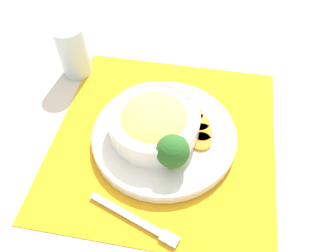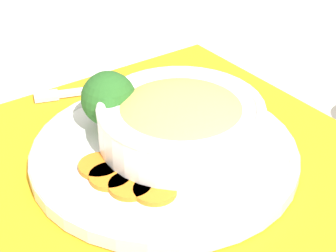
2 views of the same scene
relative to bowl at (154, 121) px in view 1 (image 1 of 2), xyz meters
name	(u,v)px [view 1 (image 1 of 2)]	position (x,y,z in m)	size (l,w,h in m)	color
ground_plane	(164,139)	(0.00, 0.02, -0.05)	(4.00, 4.00, 0.00)	beige
placemat	(164,138)	(0.00, 0.02, -0.05)	(0.53, 0.52, 0.00)	orange
plate	(164,135)	(0.00, 0.02, -0.04)	(0.30, 0.30, 0.02)	white
bowl	(154,121)	(0.00, 0.00, 0.00)	(0.19, 0.19, 0.06)	white
broccoli_floret	(173,151)	(0.06, 0.06, 0.01)	(0.06, 0.06, 0.07)	#84AD5B
carrot_slice_near	(200,143)	(0.00, 0.10, -0.03)	(0.05, 0.05, 0.01)	orange
carrot_slice_middle	(202,133)	(-0.02, 0.10, -0.03)	(0.05, 0.05, 0.01)	orange
carrot_slice_far	(199,123)	(-0.05, 0.08, -0.03)	(0.05, 0.05, 0.01)	orange
carrot_slice_extra	(193,114)	(-0.07, 0.07, -0.03)	(0.05, 0.05, 0.01)	orange
water_glass	(73,54)	(-0.14, -0.25, 0.01)	(0.07, 0.07, 0.13)	silver
fork	(142,223)	(0.19, 0.04, -0.05)	(0.05, 0.18, 0.01)	silver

